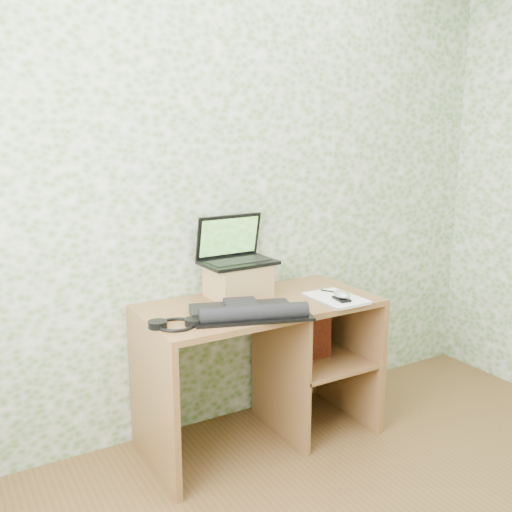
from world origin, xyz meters
TOP-DOWN VIEW (x-y plane):
  - wall_back at (0.00, 1.75)m, footprint 3.50×0.00m
  - desk at (0.08, 1.47)m, footprint 1.20×0.60m
  - riser at (-0.05, 1.58)m, footprint 0.30×0.25m
  - laptop at (-0.05, 1.62)m, footprint 0.38×0.27m
  - keyboard at (-0.17, 1.27)m, footprint 0.55×0.43m
  - headphones at (-0.51, 1.32)m, footprint 0.24×0.22m
  - notepad at (0.36, 1.28)m, footprint 0.22×0.31m
  - mouse at (0.35, 1.23)m, footprint 0.08×0.12m
  - pen at (0.40, 1.36)m, footprint 0.07×0.12m
  - red_box at (0.28, 1.44)m, footprint 0.28×0.12m

SIDE VIEW (x-z plane):
  - desk at x=0.08m, z-range 0.11..0.86m
  - red_box at x=0.28m, z-range 0.39..0.72m
  - notepad at x=0.36m, z-range 0.75..0.76m
  - headphones at x=-0.51m, z-range 0.75..0.78m
  - pen at x=0.40m, z-range 0.76..0.77m
  - keyboard at x=-0.17m, z-range 0.74..0.81m
  - mouse at x=0.35m, z-range 0.76..0.80m
  - riser at x=-0.05m, z-range 0.75..0.92m
  - laptop at x=-0.05m, z-range 0.86..1.11m
  - wall_back at x=0.00m, z-range -0.45..3.05m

